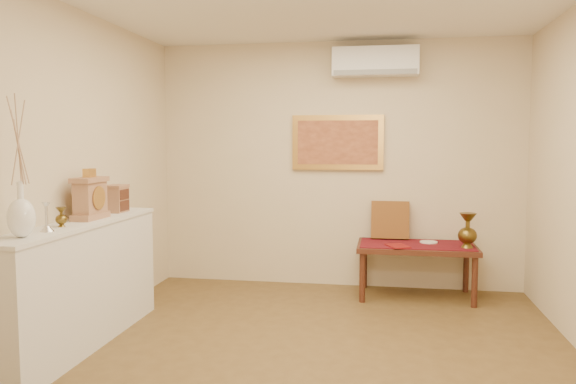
% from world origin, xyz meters
% --- Properties ---
extents(floor, '(4.50, 4.50, 0.00)m').
position_xyz_m(floor, '(0.00, 0.00, 0.00)').
color(floor, brown).
rests_on(floor, ground).
extents(wall_back, '(4.00, 0.02, 2.70)m').
position_xyz_m(wall_back, '(0.00, 2.25, 1.35)').
color(wall_back, beige).
rests_on(wall_back, ground).
extents(wall_front, '(4.00, 0.02, 2.70)m').
position_xyz_m(wall_front, '(0.00, -2.25, 1.35)').
color(wall_front, beige).
rests_on(wall_front, ground).
extents(wall_left, '(0.02, 4.50, 2.70)m').
position_xyz_m(wall_left, '(-2.00, 0.00, 1.35)').
color(wall_left, beige).
rests_on(wall_left, ground).
extents(white_vase, '(0.18, 0.18, 0.93)m').
position_xyz_m(white_vase, '(-1.81, -0.71, 1.45)').
color(white_vase, white).
rests_on(white_vase, display_ledge).
extents(candlestick, '(0.10, 0.10, 0.21)m').
position_xyz_m(candlestick, '(-1.80, -0.45, 1.08)').
color(candlestick, silver).
rests_on(candlestick, display_ledge).
extents(brass_urn_small, '(0.09, 0.09, 0.19)m').
position_xyz_m(brass_urn_small, '(-1.82, -0.23, 1.08)').
color(brass_urn_small, brown).
rests_on(brass_urn_small, display_ledge).
extents(table_cloth, '(1.14, 0.59, 0.01)m').
position_xyz_m(table_cloth, '(0.85, 1.88, 0.55)').
color(table_cloth, maroon).
rests_on(table_cloth, low_table).
extents(brass_urn_tall, '(0.19, 0.19, 0.42)m').
position_xyz_m(brass_urn_tall, '(1.34, 1.76, 0.77)').
color(brass_urn_tall, brown).
rests_on(brass_urn_tall, table_cloth).
extents(plate, '(0.18, 0.18, 0.01)m').
position_xyz_m(plate, '(0.98, 1.97, 0.56)').
color(plate, white).
rests_on(plate, table_cloth).
extents(menu, '(0.27, 0.30, 0.01)m').
position_xyz_m(menu, '(0.66, 1.69, 0.56)').
color(menu, maroon).
rests_on(menu, table_cloth).
extents(cushion, '(0.41, 0.18, 0.42)m').
position_xyz_m(cushion, '(0.58, 2.15, 0.76)').
color(cushion, '#5D1F12').
rests_on(cushion, table_cloth).
extents(display_ledge, '(0.37, 2.02, 0.98)m').
position_xyz_m(display_ledge, '(-1.82, 0.00, 0.49)').
color(display_ledge, silver).
rests_on(display_ledge, floor).
extents(mantel_clock, '(0.17, 0.36, 0.41)m').
position_xyz_m(mantel_clock, '(-1.82, 0.19, 1.15)').
color(mantel_clock, '#AC7A58').
rests_on(mantel_clock, display_ledge).
extents(wooden_chest, '(0.16, 0.21, 0.24)m').
position_xyz_m(wooden_chest, '(-1.83, 0.66, 1.10)').
color(wooden_chest, '#AC7A58').
rests_on(wooden_chest, display_ledge).
extents(low_table, '(1.20, 0.70, 0.55)m').
position_xyz_m(low_table, '(0.85, 1.88, 0.48)').
color(low_table, '#4A2216').
rests_on(low_table, floor).
extents(painting, '(1.00, 0.06, 0.60)m').
position_xyz_m(painting, '(0.00, 2.22, 1.60)').
color(painting, '#C48F3E').
rests_on(painting, wall_back).
extents(ac_unit, '(0.90, 0.25, 0.30)m').
position_xyz_m(ac_unit, '(0.40, 2.12, 2.45)').
color(ac_unit, silver).
rests_on(ac_unit, wall_back).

